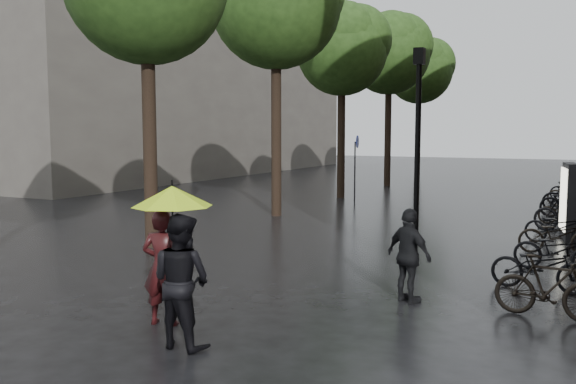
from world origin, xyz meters
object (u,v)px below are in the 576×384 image
Objects in this scene: person_black at (181,280)px; pedestrian_walking at (409,256)px; parked_bicycles at (565,215)px; ad_lightbox at (569,201)px; lamp_post at (418,127)px; person_burgundy at (163,267)px.

pedestrian_walking is (2.03, 3.28, -0.10)m from person_black.
parked_bicycles is at bearing -74.15° from pedestrian_walking.
ad_lightbox is 4.57m from lamp_post.
ad_lightbox reaches higher than person_burgundy.
ad_lightbox reaches higher than parked_bicycles.
person_burgundy reaches higher than parked_bicycles.
parked_bicycles is 1.28m from ad_lightbox.
person_burgundy is 11.32m from ad_lightbox.
person_burgundy is 0.99m from person_black.
lamp_post is at bearing -118.66° from person_burgundy.
person_black is 3.86m from pedestrian_walking.
pedestrian_walking is 5.51m from lamp_post.
person_burgundy is 0.86× the size of ad_lightbox.
ad_lightbox is at bearing -84.07° from parked_bicycles.
pedestrian_walking is at bearing -102.53° from parked_bicycles.
pedestrian_walking is at bearing -153.18° from person_burgundy.
pedestrian_walking is 7.83m from ad_lightbox.
lamp_post reaches higher than pedestrian_walking.
parked_bicycles is (4.75, 11.39, -0.37)m from person_burgundy.
person_burgundy is at bearing -124.23° from ad_lightbox.
parked_bicycles is 5.45m from lamp_post.
ad_lightbox is 0.41× the size of lamp_post.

